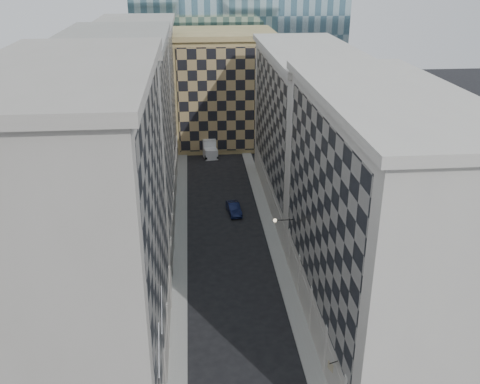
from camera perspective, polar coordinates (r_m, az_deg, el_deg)
sidewalk_west at (r=59.50m, az=-6.37°, el=-6.10°), size 1.50×100.00×0.15m
sidewalk_east at (r=60.10m, az=3.73°, el=-5.67°), size 1.50×100.00×0.15m
bldg_left_a at (r=37.91m, az=-16.06°, el=-5.01°), size 10.80×22.80×23.70m
bldg_left_b at (r=58.15m, az=-12.41°, el=4.91°), size 10.80×22.80×22.70m
bldg_left_c at (r=79.33m, az=-10.65°, el=9.63°), size 10.80×22.80×21.70m
bldg_right_a at (r=43.79m, az=14.38°, el=-3.02°), size 10.80×26.80×20.70m
bldg_right_b at (r=68.20m, az=7.14°, el=6.73°), size 10.80×28.80×19.70m
tan_block at (r=92.01m, az=-1.77°, el=11.02°), size 16.80×14.80×18.80m
flagpoles_left at (r=35.12m, az=-8.50°, el=-14.21°), size 0.10×6.33×2.33m
bracket_lamp at (r=51.88m, az=3.95°, el=-3.03°), size 1.98×0.36×0.36m
box_truck at (r=87.46m, az=-3.34°, el=4.73°), size 2.75×5.36×2.81m
dark_car at (r=67.08m, az=-0.65°, el=-1.78°), size 1.86×4.19×1.34m
shop_sign at (r=38.91m, az=9.67°, el=-17.84°), size 0.69×0.60×0.69m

